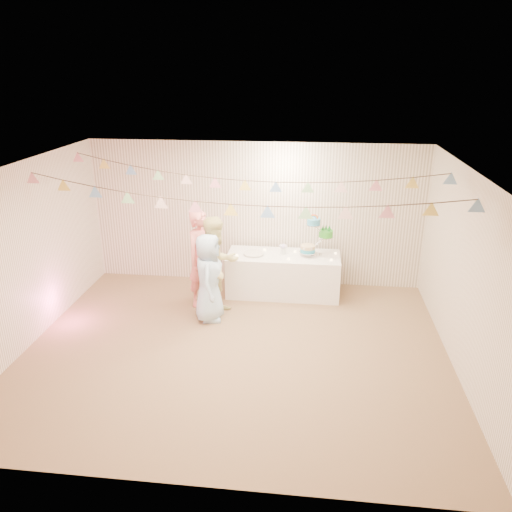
# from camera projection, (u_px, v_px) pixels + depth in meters

# --- Properties ---
(floor) EXTENTS (6.00, 6.00, 0.00)m
(floor) POSITION_uv_depth(u_px,v_px,m) (236.00, 350.00, 7.16)
(floor) COLOR brown
(floor) RESTS_ON ground
(ceiling) EXTENTS (6.00, 6.00, 0.00)m
(ceiling) POSITION_uv_depth(u_px,v_px,m) (233.00, 170.00, 6.23)
(ceiling) COLOR white
(ceiling) RESTS_ON ground
(back_wall) EXTENTS (6.00, 6.00, 0.00)m
(back_wall) POSITION_uv_depth(u_px,v_px,m) (256.00, 214.00, 9.02)
(back_wall) COLOR white
(back_wall) RESTS_ON ground
(front_wall) EXTENTS (6.00, 6.00, 0.00)m
(front_wall) POSITION_uv_depth(u_px,v_px,m) (190.00, 373.00, 4.38)
(front_wall) COLOR white
(front_wall) RESTS_ON ground
(left_wall) EXTENTS (5.00, 5.00, 0.00)m
(left_wall) POSITION_uv_depth(u_px,v_px,m) (24.00, 257.00, 7.02)
(left_wall) COLOR white
(left_wall) RESTS_ON ground
(right_wall) EXTENTS (5.00, 5.00, 0.00)m
(right_wall) POSITION_uv_depth(u_px,v_px,m) (466.00, 276.00, 6.37)
(right_wall) COLOR white
(right_wall) RESTS_ON ground
(table) EXTENTS (1.96, 0.78, 0.73)m
(table) POSITION_uv_depth(u_px,v_px,m) (283.00, 274.00, 8.81)
(table) COLOR white
(table) RESTS_ON floor
(cake_stand) EXTENTS (0.62, 0.36, 0.69)m
(cake_stand) POSITION_uv_depth(u_px,v_px,m) (316.00, 236.00, 8.54)
(cake_stand) COLOR silver
(cake_stand) RESTS_ON table
(cake_bottom) EXTENTS (0.31, 0.31, 0.15)m
(cake_bottom) POSITION_uv_depth(u_px,v_px,m) (307.00, 251.00, 8.59)
(cake_bottom) COLOR #29A0C0
(cake_bottom) RESTS_ON cake_stand
(cake_middle) EXTENTS (0.27, 0.27, 0.22)m
(cake_middle) POSITION_uv_depth(u_px,v_px,m) (327.00, 234.00, 8.60)
(cake_middle) COLOR green
(cake_middle) RESTS_ON cake_stand
(cake_top_tier) EXTENTS (0.25, 0.25, 0.19)m
(cake_top_tier) POSITION_uv_depth(u_px,v_px,m) (313.00, 220.00, 8.42)
(cake_top_tier) COLOR #3E9BC4
(cake_top_tier) RESTS_ON cake_stand
(platter) EXTENTS (0.36, 0.36, 0.02)m
(platter) POSITION_uv_depth(u_px,v_px,m) (254.00, 253.00, 8.68)
(platter) COLOR white
(platter) RESTS_ON table
(posy) EXTENTS (0.16, 0.16, 0.18)m
(posy) POSITION_uv_depth(u_px,v_px,m) (283.00, 248.00, 8.69)
(posy) COLOR white
(posy) RESTS_ON table
(person_adult_a) EXTENTS (0.64, 0.72, 1.66)m
(person_adult_a) POSITION_uv_depth(u_px,v_px,m) (202.00, 258.00, 8.27)
(person_adult_a) COLOR #EE807C
(person_adult_a) RESTS_ON floor
(person_adult_b) EXTENTS (1.00, 1.01, 1.64)m
(person_adult_b) POSITION_uv_depth(u_px,v_px,m) (217.00, 266.00, 7.95)
(person_adult_b) COLOR #D8CE85
(person_adult_b) RESTS_ON floor
(person_child) EXTENTS (0.51, 0.73, 1.43)m
(person_child) POSITION_uv_depth(u_px,v_px,m) (209.00, 278.00, 7.80)
(person_child) COLOR #B3DCFE
(person_child) RESTS_ON floor
(bunting_back) EXTENTS (5.60, 1.10, 0.40)m
(bunting_back) POSITION_uv_depth(u_px,v_px,m) (245.00, 172.00, 7.34)
(bunting_back) COLOR pink
(bunting_back) RESTS_ON ceiling
(bunting_front) EXTENTS (5.60, 0.90, 0.36)m
(bunting_front) POSITION_uv_depth(u_px,v_px,m) (231.00, 196.00, 6.15)
(bunting_front) COLOR #72A5E5
(bunting_front) RESTS_ON ceiling
(tealight_0) EXTENTS (0.04, 0.04, 0.03)m
(tealight_0) POSITION_uv_depth(u_px,v_px,m) (237.00, 255.00, 8.62)
(tealight_0) COLOR #FFD88C
(tealight_0) RESTS_ON table
(tealight_1) EXTENTS (0.04, 0.04, 0.03)m
(tealight_1) POSITION_uv_depth(u_px,v_px,m) (265.00, 250.00, 8.88)
(tealight_1) COLOR #FFD88C
(tealight_1) RESTS_ON table
(tealight_2) EXTENTS (0.04, 0.04, 0.03)m
(tealight_2) POSITION_uv_depth(u_px,v_px,m) (289.00, 259.00, 8.46)
(tealight_2) COLOR #FFD88C
(tealight_2) RESTS_ON table
(tealight_3) EXTENTS (0.04, 0.04, 0.03)m
(tealight_3) POSITION_uv_depth(u_px,v_px,m) (304.00, 250.00, 8.84)
(tealight_3) COLOR #FFD88C
(tealight_3) RESTS_ON table
(tealight_4) EXTENTS (0.04, 0.04, 0.03)m
(tealight_4) POSITION_uv_depth(u_px,v_px,m) (331.00, 260.00, 8.42)
(tealight_4) COLOR #FFD88C
(tealight_4) RESTS_ON table
(tealight_5) EXTENTS (0.04, 0.04, 0.03)m
(tealight_5) POSITION_uv_depth(u_px,v_px,m) (336.00, 253.00, 8.72)
(tealight_5) COLOR #FFD88C
(tealight_5) RESTS_ON table
(tealight_6) EXTENTS (0.04, 0.04, 0.03)m
(tealight_6) POSITION_uv_depth(u_px,v_px,m) (295.00, 252.00, 8.79)
(tealight_6) COLOR #FFD88C
(tealight_6) RESTS_ON table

